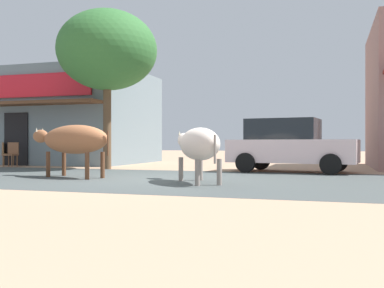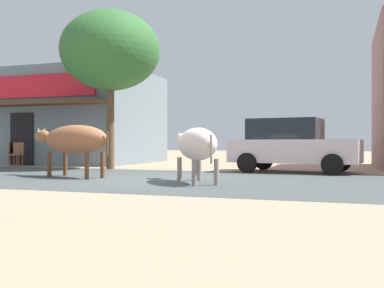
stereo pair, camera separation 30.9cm
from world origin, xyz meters
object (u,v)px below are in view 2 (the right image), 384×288
at_px(cow_far_dark, 196,144).
at_px(cafe_chair_by_doorway, 12,152).
at_px(parked_hatchback_car, 292,145).
at_px(cow_near_brown, 74,140).
at_px(roadside_tree, 110,51).
at_px(cafe_chair_near_tree, 17,153).

relative_size(cow_far_dark, cafe_chair_by_doorway, 2.53).
bearing_deg(parked_hatchback_car, cow_near_brown, -142.74).
bearing_deg(roadside_tree, cafe_chair_near_tree, 176.35).
height_order(cow_far_dark, cafe_chair_near_tree, cow_far_dark).
distance_m(roadside_tree, parked_hatchback_car, 6.94).
relative_size(cow_near_brown, cafe_chair_by_doorway, 3.07).
distance_m(cow_far_dark, cafe_chair_near_tree, 9.73).
xyz_separation_m(roadside_tree, parked_hatchback_car, (6.13, 0.30, -3.23)).
distance_m(parked_hatchback_car, cow_near_brown, 6.49).
relative_size(roadside_tree, cow_near_brown, 1.93).
xyz_separation_m(cow_near_brown, cafe_chair_by_doorway, (-6.01, 4.65, -0.47)).
relative_size(roadside_tree, cafe_chair_near_tree, 5.93).
relative_size(parked_hatchback_car, cow_far_dark, 1.72).
bearing_deg(parked_hatchback_car, cafe_chair_near_tree, -179.82).
height_order(cow_near_brown, cafe_chair_by_doorway, cow_near_brown).
distance_m(cow_near_brown, cow_far_dark, 3.57).
bearing_deg(cow_near_brown, cafe_chair_near_tree, 142.84).
bearing_deg(roadside_tree, parked_hatchback_car, 2.80).
xyz_separation_m(parked_hatchback_car, cafe_chair_near_tree, (-10.31, -0.03, -0.33)).
height_order(parked_hatchback_car, cow_near_brown, parked_hatchback_car).
bearing_deg(parked_hatchback_car, cow_far_dark, -110.26).
bearing_deg(cafe_chair_near_tree, cafe_chair_by_doorway, 139.19).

